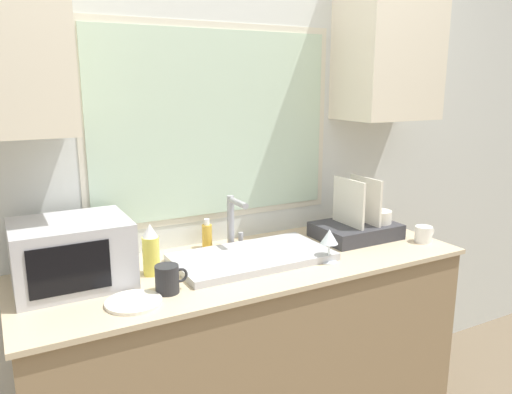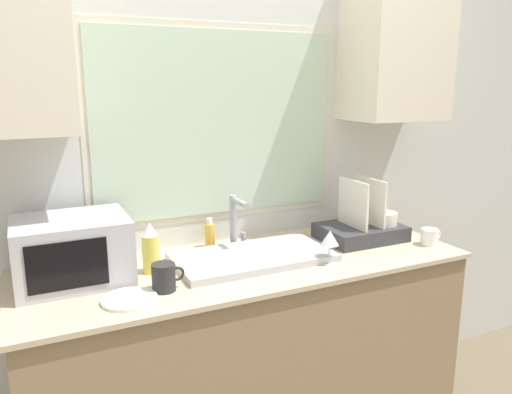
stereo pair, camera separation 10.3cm
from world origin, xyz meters
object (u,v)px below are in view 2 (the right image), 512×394
(faucet, at_px, (236,218))
(spray_bottle, at_px, (150,249))
(soap_bottle, at_px, (210,235))
(mug_near_sink, at_px, (164,277))
(dish_rack, at_px, (363,227))
(microwave, at_px, (72,250))
(wine_glass, at_px, (330,239))

(faucet, bearing_deg, spray_bottle, -162.20)
(faucet, relative_size, soap_bottle, 1.76)
(spray_bottle, bearing_deg, mug_near_sink, -90.16)
(dish_rack, xyz_separation_m, soap_bottle, (-0.70, 0.20, -0.00))
(microwave, relative_size, mug_near_sink, 3.39)
(microwave, height_order, dish_rack, dish_rack)
(microwave, distance_m, mug_near_sink, 0.37)
(wine_glass, bearing_deg, mug_near_sink, 177.97)
(soap_bottle, height_order, wine_glass, wine_glass)
(dish_rack, bearing_deg, soap_bottle, 163.85)
(faucet, distance_m, wine_glass, 0.44)
(microwave, distance_m, spray_bottle, 0.29)
(faucet, height_order, wine_glass, faucet)
(spray_bottle, xyz_separation_m, soap_bottle, (0.31, 0.19, -0.04))
(faucet, distance_m, spray_bottle, 0.44)
(microwave, height_order, wine_glass, microwave)
(microwave, bearing_deg, wine_glass, -14.93)
(microwave, bearing_deg, faucet, 7.73)
(soap_bottle, bearing_deg, faucet, -28.36)
(spray_bottle, bearing_deg, soap_bottle, 31.42)
(dish_rack, bearing_deg, spray_bottle, 179.45)
(dish_rack, relative_size, wine_glass, 2.66)
(spray_bottle, bearing_deg, faucet, 17.80)
(dish_rack, distance_m, wine_glass, 0.39)
(microwave, relative_size, wine_glass, 2.86)
(faucet, relative_size, wine_glass, 1.67)
(soap_bottle, bearing_deg, wine_glass, -47.95)
(soap_bottle, relative_size, wine_glass, 0.95)
(faucet, distance_m, soap_bottle, 0.15)
(microwave, xyz_separation_m, wine_glass, (0.97, -0.26, -0.02))
(spray_bottle, height_order, mug_near_sink, spray_bottle)
(faucet, xyz_separation_m, microwave, (-0.70, -0.10, -0.02))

